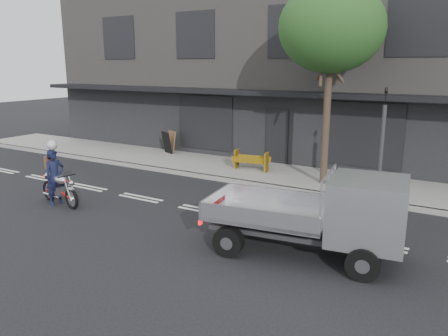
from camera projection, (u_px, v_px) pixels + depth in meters
ground at (203, 210)px, 12.73m from camera, size 80.00×80.00×0.00m
sidewalk at (271, 174)px, 16.65m from camera, size 32.00×3.20×0.15m
kerb at (252, 184)px, 15.31m from camera, size 32.00×0.20×0.15m
building_main at (330, 68)px, 21.26m from camera, size 26.00×10.00×8.00m
street_tree at (331, 28)px, 13.93m from camera, size 3.40×3.40×6.74m
traffic_light_pole at (381, 150)px, 13.07m from camera, size 0.12×0.12×3.50m
motorcycle at (59, 188)px, 13.19m from camera, size 1.94×0.58×1.01m
rider at (55, 177)px, 13.19m from camera, size 0.50×0.67×1.68m
flatbed_ute at (348, 212)px, 9.22m from camera, size 4.42×2.25×1.96m
construction_barrier at (249, 161)px, 16.75m from camera, size 1.46×0.77×0.78m
sandwich_board at (167, 143)px, 20.01m from camera, size 0.75×0.64×1.00m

